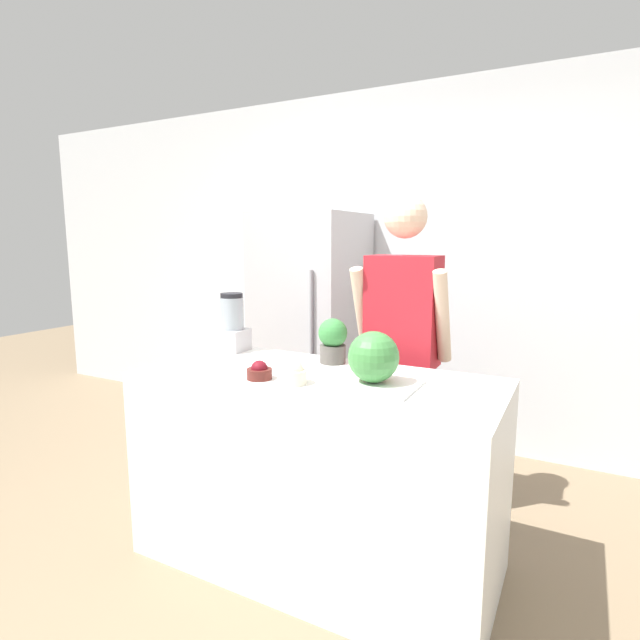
# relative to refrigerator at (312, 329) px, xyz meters

# --- Properties ---
(ground_plane) EXTENTS (14.00, 14.00, 0.00)m
(ground_plane) POSITION_rel_refrigerator_xyz_m (0.73, -1.66, -0.85)
(ground_plane) COLOR #7F6B51
(wall_back) EXTENTS (8.00, 0.06, 2.60)m
(wall_back) POSITION_rel_refrigerator_xyz_m (0.73, 0.41, 0.45)
(wall_back) COLOR silver
(wall_back) RESTS_ON ground_plane
(counter_island) EXTENTS (1.63, 0.74, 0.90)m
(counter_island) POSITION_rel_refrigerator_xyz_m (0.73, -1.29, -0.40)
(counter_island) COLOR white
(counter_island) RESTS_ON ground_plane
(refrigerator) EXTENTS (0.68, 0.75, 1.70)m
(refrigerator) POSITION_rel_refrigerator_xyz_m (0.00, 0.00, 0.00)
(refrigerator) COLOR #B7B7BC
(refrigerator) RESTS_ON ground_plane
(person) EXTENTS (0.51, 0.27, 1.74)m
(person) POSITION_rel_refrigerator_xyz_m (0.92, -0.66, 0.06)
(person) COLOR #4C608C
(person) RESTS_ON ground_plane
(cutting_board) EXTENTS (0.33, 0.29, 0.01)m
(cutting_board) POSITION_rel_refrigerator_xyz_m (1.03, -1.31, 0.06)
(cutting_board) COLOR white
(cutting_board) RESTS_ON counter_island
(watermelon) EXTENTS (0.22, 0.22, 0.22)m
(watermelon) POSITION_rel_refrigerator_xyz_m (1.01, -1.30, 0.17)
(watermelon) COLOR #3D7F3D
(watermelon) RESTS_ON cutting_board
(bowl_cherries) EXTENTS (0.11, 0.11, 0.08)m
(bowl_cherries) POSITION_rel_refrigerator_xyz_m (0.53, -1.45, 0.09)
(bowl_cherries) COLOR #511E19
(bowl_cherries) RESTS_ON counter_island
(bowl_cream) EXTENTS (0.13, 0.13, 0.11)m
(bowl_cream) POSITION_rel_refrigerator_xyz_m (0.70, -1.44, 0.10)
(bowl_cream) COLOR beige
(bowl_cream) RESTS_ON counter_island
(blender) EXTENTS (0.15, 0.15, 0.32)m
(blender) POSITION_rel_refrigerator_xyz_m (0.08, -1.04, 0.20)
(blender) COLOR #B7B7BC
(blender) RESTS_ON counter_island
(potted_plant) EXTENTS (0.14, 0.14, 0.22)m
(potted_plant) POSITION_rel_refrigerator_xyz_m (0.69, -1.03, 0.17)
(potted_plant) COLOR #514C47
(potted_plant) RESTS_ON counter_island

